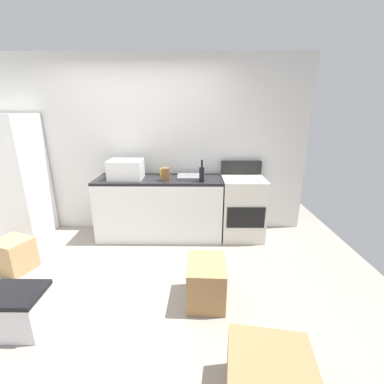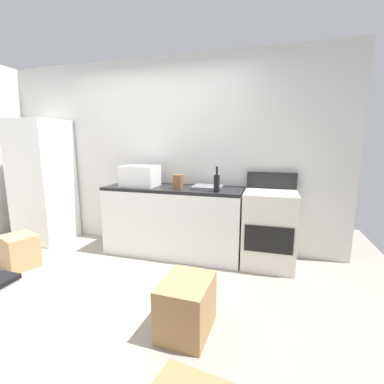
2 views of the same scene
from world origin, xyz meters
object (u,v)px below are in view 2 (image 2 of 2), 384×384
object	(u,v)px
microwave	(140,176)
cardboard_box_small	(20,251)
wine_bottle	(217,183)
coffee_mug	(180,182)
knife_block	(178,182)
cardboard_box_medium	(186,306)
refrigerator	(43,182)
stove_oven	(269,227)

from	to	relation	value
microwave	cardboard_box_small	xyz separation A→B (m)	(-1.17, -0.87, -0.84)
wine_bottle	cardboard_box_small	world-z (taller)	wine_bottle
coffee_mug	knife_block	size ratio (longest dim) A/B	0.56
knife_block	cardboard_box_medium	size ratio (longest dim) A/B	0.38
cardboard_box_small	microwave	bearing A→B (deg)	36.55
wine_bottle	cardboard_box_small	xyz separation A→B (m)	(-2.23, -0.72, -0.82)
refrigerator	stove_oven	size ratio (longest dim) A/B	1.63
stove_oven	cardboard_box_small	world-z (taller)	stove_oven
stove_oven	coffee_mug	distance (m)	1.29
refrigerator	knife_block	bearing A→B (deg)	-2.40
microwave	wine_bottle	size ratio (longest dim) A/B	1.53
stove_oven	wine_bottle	bearing A→B (deg)	-161.79
microwave	cardboard_box_medium	bearing A→B (deg)	-51.77
coffee_mug	cardboard_box_small	size ratio (longest dim) A/B	0.26
knife_block	coffee_mug	bearing A→B (deg)	105.20
coffee_mug	cardboard_box_medium	distance (m)	1.83
cardboard_box_small	stove_oven	bearing A→B (deg)	17.90
wine_bottle	coffee_mug	bearing A→B (deg)	148.57
wine_bottle	refrigerator	bearing A→B (deg)	176.88
microwave	cardboard_box_medium	size ratio (longest dim) A/B	0.96
refrigerator	wine_bottle	distance (m)	2.67
wine_bottle	stove_oven	bearing A→B (deg)	18.21
stove_oven	refrigerator	bearing A→B (deg)	-179.03
refrigerator	knife_block	distance (m)	2.17
wine_bottle	cardboard_box_medium	xyz separation A→B (m)	(0.02, -1.22, -0.80)
microwave	knife_block	bearing A→B (deg)	-9.61
stove_oven	knife_block	distance (m)	1.23
refrigerator	wine_bottle	xyz separation A→B (m)	(2.66, -0.14, 0.11)
knife_block	cardboard_box_small	xyz separation A→B (m)	(-1.74, -0.77, -0.80)
microwave	cardboard_box_medium	distance (m)	1.93
coffee_mug	microwave	bearing A→B (deg)	-157.57
wine_bottle	knife_block	size ratio (longest dim) A/B	1.67
coffee_mug	cardboard_box_small	distance (m)	2.11
microwave	cardboard_box_small	distance (m)	1.68
coffee_mug	stove_oven	bearing A→B (deg)	-7.26
wine_bottle	cardboard_box_small	size ratio (longest dim) A/B	0.77
cardboard_box_medium	cardboard_box_small	distance (m)	2.30
wine_bottle	coffee_mug	distance (m)	0.68
microwave	wine_bottle	bearing A→B (deg)	-8.05
refrigerator	wine_bottle	world-z (taller)	refrigerator
coffee_mug	cardboard_box_small	bearing A→B (deg)	-147.19
stove_oven	coffee_mug	world-z (taller)	stove_oven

